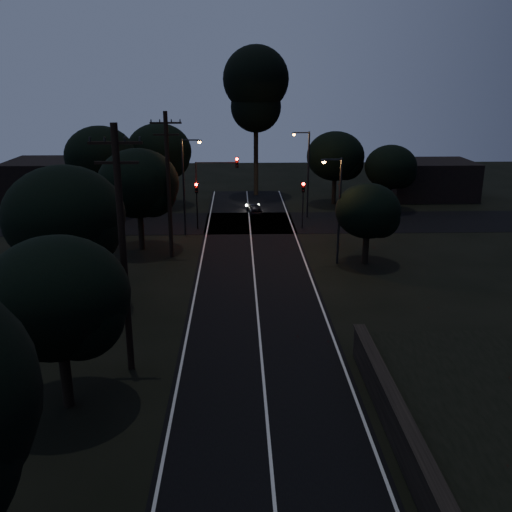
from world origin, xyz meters
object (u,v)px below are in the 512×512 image
utility_pole_mid (123,248)px  signal_mast (216,180)px  signal_right (303,196)px  car (255,208)px  tall_pine (256,88)px  streetlight_a (186,180)px  streetlight_b (306,169)px  utility_pole_far (168,183)px  streetlight_c (337,204)px  signal_left (197,197)px

utility_pole_mid → signal_mast: size_ratio=1.76×
signal_right → car: 7.38m
tall_pine → streetlight_a: size_ratio=2.00×
streetlight_b → streetlight_a: bearing=-150.5°
utility_pole_mid → car: size_ratio=3.60×
utility_pole_far → streetlight_c: bearing=-9.6°
signal_right → streetlight_c: (1.23, -9.99, 1.51)m
streetlight_c → tall_pine: bearing=100.9°
utility_pole_mid → utility_pole_far: size_ratio=1.05×
streetlight_a → streetlight_b: size_ratio=1.00×
tall_pine → streetlight_b: bearing=-68.6°
signal_mast → utility_pole_far: bearing=-111.1°
streetlight_c → signal_left: bearing=136.2°
utility_pole_mid → signal_left: 25.19m
utility_pole_mid → streetlight_b: 31.15m
utility_pole_far → streetlight_b: bearing=46.7°
utility_pole_far → signal_left: bearing=80.1°
tall_pine → streetlight_c: tall_pine is taller
utility_pole_far → streetlight_c: utility_pole_far is taller
streetlight_b → utility_pole_far: bearing=-133.3°
tall_pine → car: (-0.44, -9.28, -11.05)m
tall_pine → signal_right: size_ratio=3.91×
utility_pole_mid → utility_pole_far: bearing=90.0°
tall_pine → signal_right: tall_pine is taller
streetlight_c → streetlight_b: bearing=92.1°
signal_right → streetlight_a: size_ratio=0.51×
signal_left → signal_right: (9.20, 0.00, 0.00)m
signal_left → streetlight_a: 2.77m
signal_left → streetlight_b: size_ratio=0.51×
utility_pole_mid → streetlight_c: size_ratio=1.47×
signal_mast → streetlight_a: 3.13m
streetlight_a → streetlight_c: (11.14, -8.00, -0.29)m
signal_left → streetlight_a: streetlight_a is taller
streetlight_b → signal_right: bearing=-100.0°
utility_pole_far → signal_left: size_ratio=2.56×
streetlight_b → streetlight_c: 14.01m
utility_pole_mid → streetlight_a: (0.69, 23.00, -1.10)m
streetlight_a → streetlight_b: 12.19m
signal_mast → streetlight_a: streetlight_a is taller
signal_left → utility_pole_far: bearing=-99.9°
signal_mast → streetlight_c: (8.74, -9.99, 0.01)m
utility_pole_mid → tall_pine: size_ratio=0.69×
streetlight_c → streetlight_a: bearing=144.3°
streetlight_a → streetlight_b: bearing=29.5°
utility_pole_far → streetlight_b: 16.51m
signal_left → streetlight_b: 10.84m
streetlight_a → car: 10.54m
signal_left → utility_pole_mid: bearing=-93.2°
signal_left → signal_mast: (1.69, 0.00, 1.50)m
signal_right → tall_pine: bearing=103.5°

